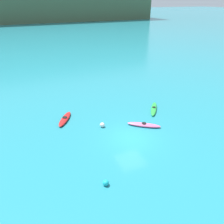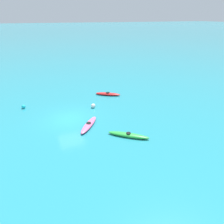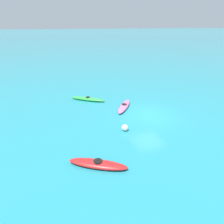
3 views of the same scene
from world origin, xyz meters
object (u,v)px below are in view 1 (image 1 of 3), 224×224
Objects in this scene: kayak_pink at (144,125)px; buoy_white at (102,125)px; kayak_red at (65,119)px; kayak_green at (154,109)px; buoy_cyan at (106,183)px.

kayak_pink is 6.40× the size of buoy_white.
buoy_white is (3.01, -2.81, 0.07)m from kayak_red.
buoy_white reaches higher than kayak_red.
kayak_pink is (6.78, -4.34, -0.00)m from kayak_red.
kayak_red is 8.05m from kayak_pink.
kayak_pink is at bearing -137.83° from kayak_green.
buoy_white reaches higher than kayak_green.
kayak_green is at bearing 9.19° from buoy_white.
kayak_pink is at bearing -22.17° from buoy_white.
buoy_cyan is (-2.59, -7.10, -0.03)m from buoy_white.
kayak_red and kayak_pink have the same top height.
kayak_green is at bearing 41.50° from buoy_cyan.
kayak_red is 7.46× the size of buoy_cyan.
kayak_red is 9.92m from buoy_cyan.
buoy_cyan is at bearing -110.05° from buoy_white.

